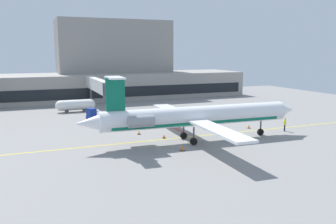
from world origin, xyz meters
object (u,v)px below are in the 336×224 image
(regional_jet, at_px, (194,116))
(baggage_tug, at_px, (94,115))
(fuel_tank, at_px, (75,105))
(pushback_tractor, at_px, (193,114))
(marshaller, at_px, (285,124))

(regional_jet, bearing_deg, baggage_tug, 115.21)
(fuel_tank, bearing_deg, pushback_tractor, -40.86)
(baggage_tug, bearing_deg, marshaller, -38.49)
(marshaller, bearing_deg, regional_jet, -178.37)
(baggage_tug, distance_m, pushback_tractor, 16.98)
(regional_jet, xyz_separation_m, marshaller, (14.92, 0.43, -2.25))
(baggage_tug, distance_m, fuel_tank, 9.91)
(pushback_tractor, relative_size, marshaller, 2.04)
(marshaller, bearing_deg, baggage_tug, 141.51)
(regional_jet, bearing_deg, pushback_tractor, 64.21)
(baggage_tug, height_order, marshaller, baggage_tug)
(fuel_tank, distance_m, marshaller, 38.85)
(regional_jet, height_order, fuel_tank, regional_jet)
(regional_jet, height_order, baggage_tug, regional_jet)
(fuel_tank, height_order, marshaller, fuel_tank)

